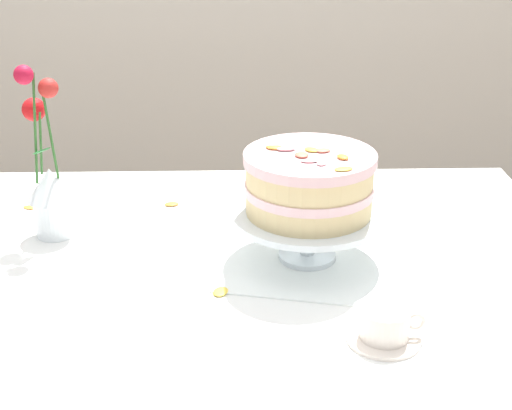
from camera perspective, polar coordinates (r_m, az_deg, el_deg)
dining_table at (r=1.45m, az=-2.59°, el=-8.09°), size 1.40×1.00×0.74m
linen_napkin at (r=1.44m, az=3.91°, el=-4.10°), size 0.38×0.38×0.00m
cake_stand at (r=1.41m, az=4.00°, el=-1.15°), size 0.29×0.29×0.10m
layer_cake at (r=1.38m, az=4.09°, el=1.72°), size 0.24×0.24×0.12m
flower_vase at (r=1.55m, az=-15.48°, el=1.65°), size 0.10×0.10×0.36m
teacup at (r=1.21m, az=9.81°, el=-9.14°), size 0.12×0.12×0.06m
loose_petal_0 at (r=1.33m, az=-2.81°, el=-6.62°), size 0.04×0.04×0.01m
loose_petal_2 at (r=1.68m, az=-6.46°, el=0.07°), size 0.03×0.03×0.01m
loose_petal_3 at (r=1.73m, az=-16.81°, el=-0.17°), size 0.04×0.03×0.00m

